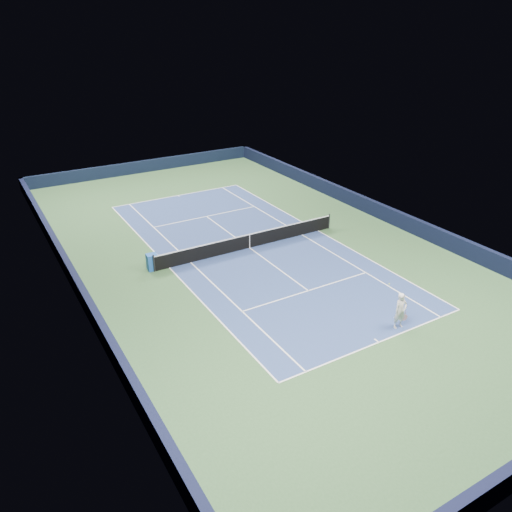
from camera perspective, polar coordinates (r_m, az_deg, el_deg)
ground at (r=32.04m, az=-0.74°, el=0.93°), size 40.00×40.00×0.00m
wall_far at (r=49.02m, az=-12.58°, el=9.98°), size 22.00×0.35×1.10m
wall_right at (r=37.96m, az=13.62°, el=5.19°), size 0.35×40.00×1.10m
wall_left at (r=28.58m, az=-19.93°, el=-2.81°), size 0.35×40.00×1.10m
court_surface at (r=32.04m, az=-0.74°, el=0.94°), size 10.97×23.77×0.01m
baseline_far at (r=42.02m, az=-8.92°, el=6.85°), size 10.97×0.08×0.00m
baseline_near at (r=23.85m, az=13.87°, el=-9.54°), size 10.97×0.08×0.00m
sideline_doubles_right at (r=34.85m, az=7.11°, el=2.89°), size 0.08×23.77×0.00m
sideline_doubles_left at (r=29.97m, az=-9.87°, el=-1.33°), size 0.08×23.77×0.00m
sideline_singles_right at (r=34.09m, az=5.27°, el=2.44°), size 0.08×23.77×0.00m
sideline_singles_left at (r=30.40m, az=-7.48°, el=-0.73°), size 0.08×23.77×0.00m
service_line_far at (r=37.28m, az=-5.67°, el=4.53°), size 8.23×0.08×0.00m
service_line_near at (r=27.29m, az=6.00°, el=-3.96°), size 8.23×0.08×0.00m
center_service_line at (r=32.03m, az=-0.74°, el=0.95°), size 0.08×12.80×0.00m
center_mark_far at (r=41.89m, az=-8.84°, el=6.80°), size 0.08×0.30×0.00m
center_mark_near at (r=23.93m, az=13.62°, el=-9.37°), size 0.08×0.30×0.00m
tennis_net at (r=31.83m, az=-0.75°, el=1.76°), size 12.90×0.10×1.07m
sponsor_cube at (r=29.74m, az=-11.77°, el=-0.68°), size 0.65×0.58×0.99m
tennis_player at (r=24.66m, az=16.18°, el=-6.03°), size 0.84×1.28×1.89m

